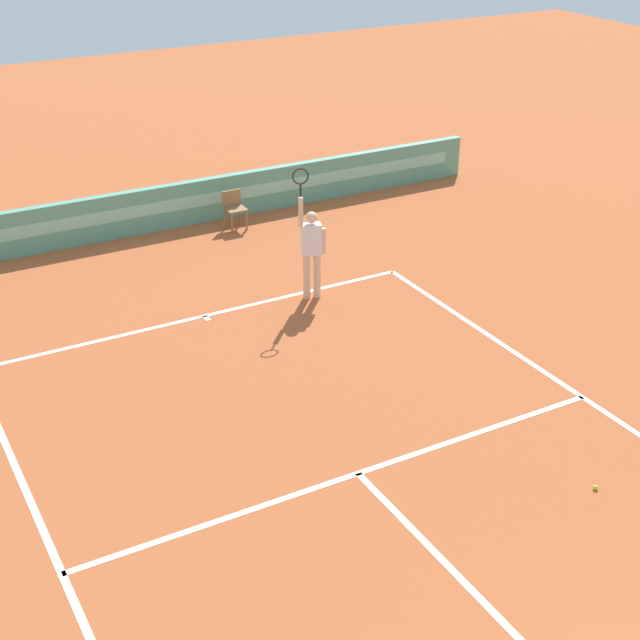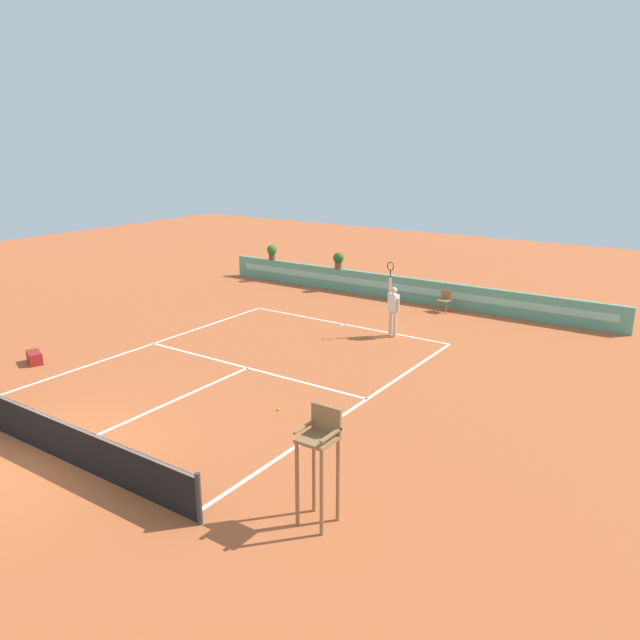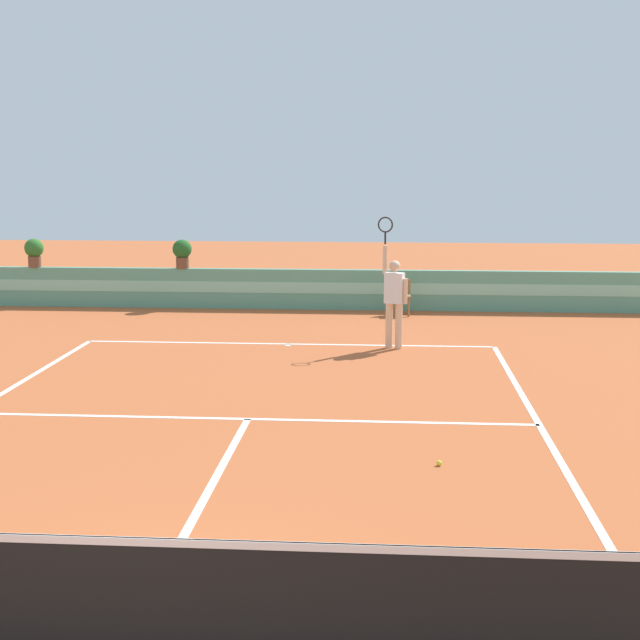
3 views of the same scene
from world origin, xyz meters
The scene contains 9 objects.
ground_plane centered at (0.00, 6.00, 0.00)m, with size 60.00×60.00×0.00m, color #B2562D.
court_lines centered at (0.00, 6.72, 0.00)m, with size 8.32×11.94×0.01m.
net centered at (0.00, 0.00, 0.51)m, with size 8.92×0.10×1.00m.
back_wall_barrier centered at (0.00, 16.39, 0.50)m, with size 18.00×0.21×1.00m.
ball_kid_chair centered at (2.31, 15.66, 0.48)m, with size 0.44×0.44×0.85m.
tennis_player centered at (2.10, 11.63, 1.05)m, with size 0.60×0.32×2.58m.
tennis_ball_near_baseline centered at (2.62, 4.55, 0.03)m, with size 0.07×0.07×0.07m, color #CCE033.
potted_plant_far_left centered at (-6.96, 16.39, 1.41)m, with size 0.48×0.48×0.72m.
potted_plant_left centered at (-3.16, 16.39, 1.41)m, with size 0.48×0.48×0.72m.
Camera 3 is at (1.95, -6.10, 3.62)m, focal length 51.30 mm.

